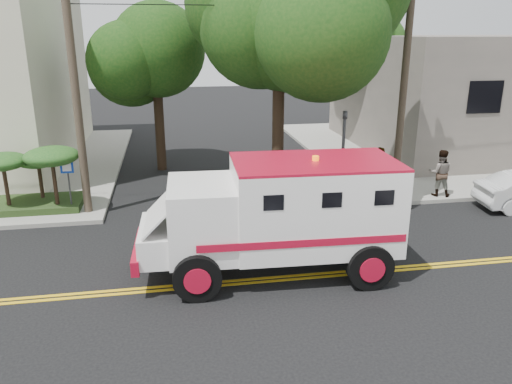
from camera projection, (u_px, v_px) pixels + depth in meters
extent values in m
plane|color=black|center=(274.00, 279.00, 13.41)|extent=(100.00, 100.00, 0.00)
cube|color=gray|center=(457.00, 148.00, 28.27)|extent=(17.00, 17.00, 0.15)
cube|color=#625B54|center=(484.00, 91.00, 28.04)|extent=(14.00, 12.00, 6.00)
cylinder|color=#382D23|center=(75.00, 89.00, 16.73)|extent=(0.28, 0.28, 9.00)
cylinder|color=#382D23|center=(404.00, 83.00, 18.88)|extent=(0.28, 0.28, 9.00)
cylinder|color=black|center=(278.00, 111.00, 18.67)|extent=(0.44, 0.44, 7.00)
sphere|color=#12390F|center=(280.00, 12.00, 17.60)|extent=(5.32, 5.32, 5.32)
cylinder|color=black|center=(159.00, 111.00, 23.30)|extent=(0.44, 0.44, 5.60)
sphere|color=#12390F|center=(155.00, 49.00, 22.44)|extent=(3.92, 3.92, 3.92)
sphere|color=#12390F|center=(174.00, 40.00, 21.93)|extent=(3.36, 3.36, 3.36)
cylinder|color=black|center=(361.00, 93.00, 28.90)|extent=(0.44, 0.44, 5.95)
sphere|color=#12390F|center=(364.00, 39.00, 27.98)|extent=(4.20, 4.20, 4.20)
sphere|color=#12390F|center=(384.00, 31.00, 27.43)|extent=(3.60, 3.60, 3.60)
cylinder|color=#3F3F42|center=(343.00, 159.00, 18.73)|extent=(0.12, 0.12, 3.60)
imported|color=#3F3F42|center=(344.00, 123.00, 18.32)|extent=(0.15, 0.18, 0.90)
cylinder|color=#3F3F42|center=(70.00, 188.00, 17.89)|extent=(0.06, 0.06, 2.00)
cube|color=#0C33A5|center=(67.00, 167.00, 17.59)|extent=(0.45, 0.03, 0.45)
cube|color=#1E3314|center=(38.00, 204.00, 18.46)|extent=(3.20, 2.00, 0.24)
cylinder|color=black|center=(6.00, 185.00, 17.76)|extent=(0.14, 0.14, 1.52)
ellipsoid|color=#144417|center=(2.00, 161.00, 17.50)|extent=(1.73, 1.73, 0.60)
cylinder|color=black|center=(41.00, 180.00, 18.60)|extent=(0.14, 0.14, 1.36)
ellipsoid|color=#144417|center=(38.00, 160.00, 18.37)|extent=(1.55, 1.55, 0.54)
cylinder|color=black|center=(55.00, 182.00, 17.83)|extent=(0.14, 0.14, 1.68)
ellipsoid|color=#144417|center=(51.00, 156.00, 17.54)|extent=(1.91, 1.91, 0.66)
cube|color=white|center=(314.00, 205.00, 13.37)|extent=(4.39, 2.69, 2.31)
cube|color=white|center=(203.00, 218.00, 13.05)|extent=(1.85, 2.49, 1.87)
cube|color=black|center=(169.00, 201.00, 12.79)|extent=(0.14, 1.87, 0.77)
cube|color=white|center=(159.00, 239.00, 13.07)|extent=(1.07, 2.24, 0.77)
cube|color=#AC0D26|center=(139.00, 250.00, 13.09)|extent=(0.29, 2.37, 0.39)
cube|color=#AC0D26|center=(315.00, 162.00, 13.00)|extent=(4.39, 2.69, 0.07)
cylinder|color=black|center=(197.00, 278.00, 12.20)|extent=(1.22, 0.40, 1.21)
cylinder|color=black|center=(195.00, 238.00, 14.52)|extent=(1.22, 0.40, 1.21)
cylinder|color=black|center=(370.00, 267.00, 12.77)|extent=(1.22, 0.40, 1.21)
cylinder|color=black|center=(341.00, 231.00, 15.09)|extent=(1.22, 0.40, 1.21)
imported|color=gray|center=(378.00, 171.00, 19.73)|extent=(0.75, 0.55, 1.91)
imported|color=gray|center=(440.00, 173.00, 19.52)|extent=(1.10, 0.99, 1.85)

